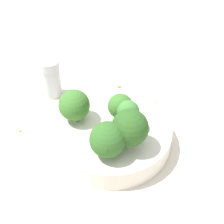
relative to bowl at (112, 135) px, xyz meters
The scene contains 11 objects.
ground_plane 0.02m from the bowl, ahead, with size 3.00×3.00×0.00m, color beige.
bowl is the anchor object (origin of this frame).
broccoli_floret_0 0.05m from the bowl, 68.41° to the left, with size 0.04×0.04×0.05m.
broccoli_floret_1 0.08m from the bowl, 39.67° to the right, with size 0.06×0.06×0.07m.
broccoli_floret_2 0.08m from the bowl, 78.26° to the right, with size 0.06×0.06×0.06m.
broccoli_floret_3 0.08m from the bowl, behind, with size 0.05×0.05×0.06m.
broccoli_floret_4 0.06m from the bowl, 12.12° to the left, with size 0.04×0.04×0.06m.
pepper_shaker 0.19m from the bowl, 148.91° to the left, with size 0.04×0.04×0.08m.
almond_crumb_0 0.14m from the bowl, 69.76° to the left, with size 0.01×0.01×0.01m, color olive.
almond_crumb_1 0.17m from the bowl, 103.06° to the left, with size 0.01×0.01×0.01m, color #AD7F4C.
almond_crumb_2 0.18m from the bowl, behind, with size 0.01×0.00×0.01m, color tan.
Camera 1 is at (0.12, -0.37, 0.41)m, focal length 50.00 mm.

